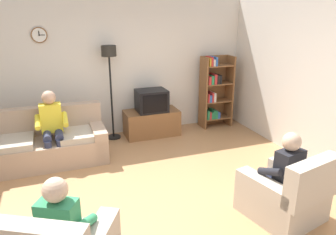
% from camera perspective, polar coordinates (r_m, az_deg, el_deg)
% --- Properties ---
extents(ground_plane, '(12.00, 12.00, 0.00)m').
position_cam_1_polar(ground_plane, '(4.55, -2.71, -14.00)').
color(ground_plane, '#B27F51').
extents(back_wall_assembly, '(6.20, 0.17, 2.70)m').
position_cam_1_polar(back_wall_assembly, '(6.52, -10.00, 8.58)').
color(back_wall_assembly, silver).
rests_on(back_wall_assembly, ground_plane).
extents(right_wall, '(0.12, 5.80, 2.70)m').
position_cam_1_polar(right_wall, '(5.52, 26.80, 5.09)').
color(right_wall, silver).
rests_on(right_wall, ground_plane).
extents(couch, '(1.91, 0.89, 0.90)m').
position_cam_1_polar(couch, '(5.74, -20.83, -4.57)').
color(couch, tan).
rests_on(couch, ground_plane).
extents(tv_stand, '(1.10, 0.56, 0.52)m').
position_cam_1_polar(tv_stand, '(6.56, -2.96, -0.94)').
color(tv_stand, brown).
rests_on(tv_stand, ground_plane).
extents(tv, '(0.60, 0.49, 0.44)m').
position_cam_1_polar(tv, '(6.40, -2.97, 3.06)').
color(tv, black).
rests_on(tv, tv_stand).
extents(bookshelf, '(0.68, 0.36, 1.56)m').
position_cam_1_polar(bookshelf, '(7.01, 8.28, 4.72)').
color(bookshelf, brown).
rests_on(bookshelf, ground_plane).
extents(floor_lamp, '(0.28, 0.28, 1.85)m').
position_cam_1_polar(floor_lamp, '(6.19, -10.47, 8.96)').
color(floor_lamp, black).
rests_on(floor_lamp, ground_plane).
extents(armchair_near_bookshelf, '(0.97, 1.03, 0.90)m').
position_cam_1_polar(armchair_near_bookshelf, '(4.27, 20.28, -13.08)').
color(armchair_near_bookshelf, '#BCAD99').
rests_on(armchair_near_bookshelf, ground_plane).
extents(person_on_couch, '(0.51, 0.54, 1.24)m').
position_cam_1_polar(person_on_couch, '(5.50, -20.18, -1.18)').
color(person_on_couch, yellow).
rests_on(person_on_couch, ground_plane).
extents(person_in_left_armchair, '(0.61, 0.63, 1.12)m').
position_cam_1_polar(person_in_left_armchair, '(3.19, -18.11, -17.74)').
color(person_in_left_armchair, '#338C59').
rests_on(person_in_left_armchair, ground_plane).
extents(person_in_right_armchair, '(0.57, 0.59, 1.12)m').
position_cam_1_polar(person_in_right_armchair, '(4.16, 19.79, -8.89)').
color(person_in_right_armchair, black).
rests_on(person_in_right_armchair, ground_plane).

